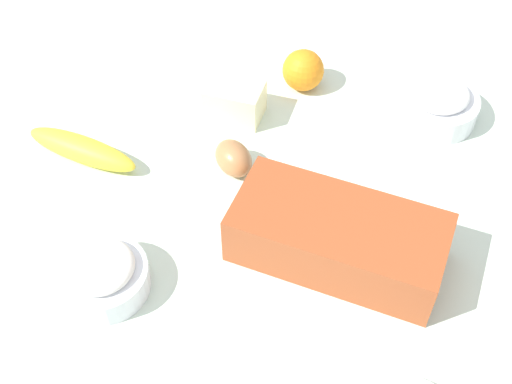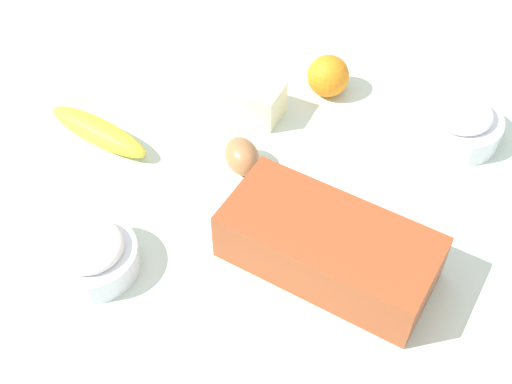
{
  "view_description": "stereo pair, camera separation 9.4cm",
  "coord_description": "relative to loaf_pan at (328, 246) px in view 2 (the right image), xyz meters",
  "views": [
    {
      "loc": [
        0.09,
        -0.61,
        0.75
      ],
      "look_at": [
        0.0,
        0.0,
        0.04
      ],
      "focal_mm": 47.02,
      "sensor_mm": 36.0,
      "label": 1
    },
    {
      "loc": [
        0.18,
        -0.59,
        0.75
      ],
      "look_at": [
        0.0,
        0.0,
        0.04
      ],
      "focal_mm": 47.02,
      "sensor_mm": 36.0,
      "label": 2
    }
  ],
  "objects": [
    {
      "name": "ground_plane",
      "position": [
        -0.12,
        0.06,
        -0.05
      ],
      "size": [
        2.4,
        2.4,
        0.02
      ],
      "primitive_type": "cube",
      "color": "silver"
    },
    {
      "name": "loaf_pan",
      "position": [
        0.0,
        0.0,
        0.0
      ],
      "size": [
        0.3,
        0.19,
        0.08
      ],
      "rotation": [
        0.0,
        0.0,
        -0.24
      ],
      "color": "#9E4723",
      "rests_on": "ground_plane"
    },
    {
      "name": "flour_bowl",
      "position": [
        -0.3,
        -0.1,
        -0.01
      ],
      "size": [
        0.12,
        0.12,
        0.06
      ],
      "color": "white",
      "rests_on": "ground_plane"
    },
    {
      "name": "sugar_bowl",
      "position": [
        0.14,
        0.3,
        -0.01
      ],
      "size": [
        0.14,
        0.14,
        0.07
      ],
      "color": "white",
      "rests_on": "ground_plane"
    },
    {
      "name": "banana",
      "position": [
        -0.4,
        0.13,
        -0.02
      ],
      "size": [
        0.19,
        0.1,
        0.04
      ],
      "primitive_type": "ellipsoid",
      "rotation": [
        0.0,
        0.0,
        2.86
      ],
      "color": "yellow",
      "rests_on": "ground_plane"
    },
    {
      "name": "orange_fruit",
      "position": [
        -0.08,
        0.35,
        -0.01
      ],
      "size": [
        0.07,
        0.07,
        0.07
      ],
      "primitive_type": "sphere",
      "color": "orange",
      "rests_on": "ground_plane"
    },
    {
      "name": "butter_block",
      "position": [
        -0.18,
        0.26,
        -0.01
      ],
      "size": [
        0.1,
        0.08,
        0.06
      ],
      "primitive_type": "cube",
      "rotation": [
        0.0,
        0.0,
        -0.16
      ],
      "color": "#F4EDB2",
      "rests_on": "ground_plane"
    },
    {
      "name": "egg_near_butter",
      "position": [
        -0.16,
        0.14,
        -0.02
      ],
      "size": [
        0.08,
        0.09,
        0.05
      ],
      "primitive_type": "ellipsoid",
      "rotation": [
        0.0,
        1.57,
        5.42
      ],
      "color": "#A77044",
      "rests_on": "ground_plane"
    }
  ]
}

